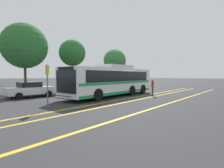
# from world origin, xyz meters

# --- Properties ---
(ground_plane) EXTENTS (220.00, 220.00, 0.00)m
(ground_plane) POSITION_xyz_m (0.00, 0.00, 0.00)
(ground_plane) COLOR #2D2D30
(lane_strip_0) EXTENTS (30.90, 0.20, 0.01)m
(lane_strip_0) POSITION_xyz_m (-1.01, -2.13, 0.00)
(lane_strip_0) COLOR gold
(lane_strip_0) RESTS_ON ground_plane
(lane_strip_1) EXTENTS (30.90, 0.20, 0.01)m
(lane_strip_1) POSITION_xyz_m (-1.01, -3.27, 0.00)
(lane_strip_1) COLOR gold
(lane_strip_1) RESTS_ON ground_plane
(lane_strip_2) EXTENTS (30.90, 0.20, 0.01)m
(lane_strip_2) POSITION_xyz_m (-1.01, -5.96, 0.00)
(lane_strip_2) COLOR gold
(lane_strip_2) RESTS_ON ground_plane
(curb_strip) EXTENTS (38.90, 0.36, 0.15)m
(curb_strip) POSITION_xyz_m (-1.01, 5.94, 0.07)
(curb_strip) COLOR #99999E
(curb_strip) RESTS_ON ground_plane
(transit_bus) EXTENTS (11.29, 3.01, 3.05)m
(transit_bus) POSITION_xyz_m (-0.99, 0.07, 1.54)
(transit_bus) COLOR silver
(transit_bus) RESTS_ON ground_plane
(parked_car_1) EXTENTS (4.32, 2.05, 1.42)m
(parked_car_1) POSITION_xyz_m (-6.59, 5.19, 0.72)
(parked_car_1) COLOR silver
(parked_car_1) RESTS_ON ground_plane
(parked_car_2) EXTENTS (3.92, 1.89, 1.51)m
(parked_car_2) POSITION_xyz_m (-0.72, 5.08, 0.76)
(parked_car_2) COLOR #335B33
(parked_car_2) RESTS_ON ground_plane
(parked_car_3) EXTENTS (4.79, 2.13, 1.39)m
(parked_car_3) POSITION_xyz_m (5.19, 4.74, 0.71)
(parked_car_3) COLOR black
(parked_car_3) RESTS_ON ground_plane
(pedestrian_0) EXTENTS (0.47, 0.38, 1.68)m
(pedestrian_0) POSITION_xyz_m (1.77, -2.87, 0.96)
(pedestrian_0) COLOR #2D2D33
(pedestrian_0) RESTS_ON ground_plane
(bus_stop_sign) EXTENTS (0.07, 0.40, 2.69)m
(bus_stop_sign) POSITION_xyz_m (-8.46, -1.05, 1.69)
(bus_stop_sign) COLOR #59595E
(bus_stop_sign) RESTS_ON ground_plane
(tree_0) EXTENTS (4.39, 4.39, 7.11)m
(tree_0) POSITION_xyz_m (12.63, 10.80, 4.90)
(tree_0) COLOR #513823
(tree_0) RESTS_ON ground_plane
(tree_1) EXTENTS (5.14, 5.14, 7.96)m
(tree_1) POSITION_xyz_m (-5.03, 9.78, 5.38)
(tree_1) COLOR #513823
(tree_1) RESTS_ON ground_plane
(tree_2) EXTENTS (3.66, 3.66, 6.99)m
(tree_2) POSITION_xyz_m (1.19, 9.14, 5.14)
(tree_2) COLOR #513823
(tree_2) RESTS_ON ground_plane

